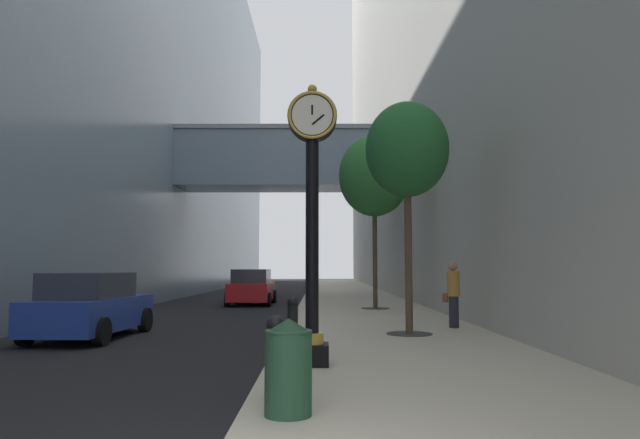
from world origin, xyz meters
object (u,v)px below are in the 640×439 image
object	(u,v)px
bollard_nearest	(278,355)
bollard_third	(295,321)
street_tree_mid_near	(377,176)
car_red_mid	(254,288)
pedestrian_walking	(456,292)
street_tree_near	(410,151)
car_blue_near	(94,306)
street_clock	(315,208)
trash_bin	(291,365)

from	to	relation	value
bollard_nearest	bollard_third	size ratio (longest dim) A/B	1.00
street_tree_mid_near	car_red_mid	bearing A→B (deg)	140.81
bollard_third	car_red_mid	distance (m)	15.47
bollard_third	street_tree_mid_near	size ratio (longest dim) A/B	0.15
car_red_mid	bollard_third	bearing A→B (deg)	-80.18
bollard_third	pedestrian_walking	size ratio (longest dim) A/B	0.58
street_tree_near	car_blue_near	xyz separation A→B (m)	(-7.84, 0.30, -3.84)
street_clock	car_blue_near	world-z (taller)	street_clock
bollard_third	car_blue_near	size ratio (longest dim) A/B	0.24
street_tree_near	car_blue_near	distance (m)	8.73
bollard_nearest	car_blue_near	bearing A→B (deg)	125.74
street_clock	bollard_nearest	distance (m)	3.23
bollard_third	car_red_mid	world-z (taller)	car_red_mid
street_tree_mid_near	pedestrian_walking	distance (m)	8.33
street_tree_near	trash_bin	world-z (taller)	street_tree_near
street_clock	street_tree_near	bearing A→B (deg)	62.42
street_tree_near	car_blue_near	size ratio (longest dim) A/B	1.35
street_tree_mid_near	street_tree_near	bearing A→B (deg)	-90.00
street_clock	bollard_third	bearing A→B (deg)	101.83
bollard_third	pedestrian_walking	bearing A→B (deg)	43.25
car_red_mid	trash_bin	bearing A→B (deg)	-82.09
street_tree_near	trash_bin	size ratio (longest dim) A/B	5.43
car_red_mid	street_clock	bearing A→B (deg)	-79.95
bollard_nearest	car_blue_near	size ratio (longest dim) A/B	0.24
bollard_third	car_blue_near	xyz separation A→B (m)	(-5.13, 2.70, 0.11)
trash_bin	car_blue_near	xyz separation A→B (m)	(-5.33, 7.88, 0.11)
bollard_nearest	street_tree_mid_near	distance (m)	16.24
pedestrian_walking	bollard_third	bearing A→B (deg)	-136.75
street_clock	trash_bin	world-z (taller)	street_clock
pedestrian_walking	car_red_mid	distance (m)	13.23
bollard_nearest	street_tree_near	size ratio (longest dim) A/B	0.18
street_tree_mid_near	car_red_mid	world-z (taller)	street_tree_mid_near
bollard_third	car_red_mid	size ratio (longest dim) A/B	0.25
bollard_third	car_blue_near	world-z (taller)	car_blue_near
bollard_nearest	car_red_mid	bearing A→B (deg)	97.64
street_tree_near	trash_bin	bearing A→B (deg)	-108.30
bollard_nearest	street_tree_mid_near	xyz separation A→B (m)	(2.71, 15.32, 4.68)
car_red_mid	pedestrian_walking	bearing A→B (deg)	-59.24
trash_bin	street_tree_mid_near	bearing A→B (deg)	81.13
bollard_nearest	pedestrian_walking	xyz separation A→B (m)	(4.13, 8.31, 0.40)
car_blue_near	street_clock	bearing A→B (deg)	-40.20
trash_bin	car_blue_near	bearing A→B (deg)	124.08
bollard_third	street_tree_near	distance (m)	5.35
car_red_mid	street_tree_mid_near	bearing A→B (deg)	-39.19
street_tree_near	street_tree_mid_near	size ratio (longest dim) A/B	0.83
trash_bin	bollard_third	bearing A→B (deg)	92.20
street_tree_near	car_red_mid	distance (m)	14.42
pedestrian_walking	car_blue_near	bearing A→B (deg)	-172.76
street_clock	car_red_mid	xyz separation A→B (m)	(-3.05, 17.23, -1.94)
trash_bin	car_red_mid	distance (m)	20.62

